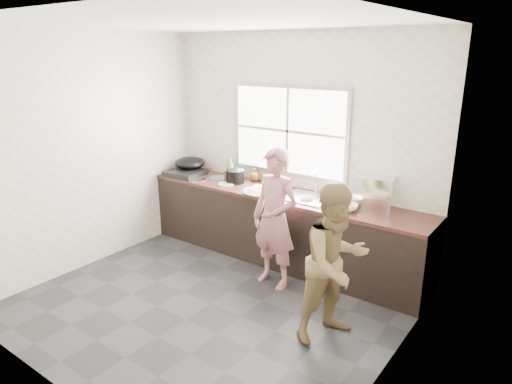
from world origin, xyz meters
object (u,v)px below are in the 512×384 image
Objects in this scene: cutting_board at (261,192)px; glass_jar at (227,174)px; bottle_green at (230,168)px; bottle_brown_short at (255,175)px; person_side at (336,263)px; plate_food at (226,184)px; woman at (275,223)px; wok at (190,163)px; bowl_held at (306,198)px; pot_lid_left at (197,179)px; black_pot at (235,176)px; bowl_mince at (253,191)px; pot_lid_right at (219,178)px; bowl_crabs at (347,208)px; dish_rack at (373,191)px; burner at (185,173)px; bottle_brown_tall at (229,175)px.

glass_jar is at bearing 157.41° from cutting_board.
bottle_green is 1.73× the size of bottle_brown_short.
person_side is 7.01× the size of plate_food.
glass_jar is (-1.25, 0.70, 0.19)m from woman.
glass_jar is at bearing 10.87° from wok.
woman is at bearing -100.78° from bowl_held.
glass_jar reaches higher than pot_lid_left.
bowl_mince is at bearing -27.05° from black_pot.
person_side is at bearing -31.10° from cutting_board.
pot_lid_left is at bearing -128.48° from bottle_green.
cutting_board is (-1.40, 0.85, 0.17)m from person_side.
bottle_brown_short is 1.69× the size of glass_jar.
glass_jar is (-1.34, 0.22, 0.02)m from bowl_held.
person_side is at bearing -25.52° from pot_lid_right.
woman is at bearing -143.68° from bowl_crabs.
bottle_green reaches higher than glass_jar.
bottle_brown_short reaches higher than plate_food.
bowl_mince is 1.08× the size of bowl_crabs.
woman is at bearing -29.38° from glass_jar.
dish_rack is at bearing 4.57° from pot_lid_right.
bowl_held is (-0.86, 0.97, 0.18)m from person_side.
person_side is at bearing -19.02° from burner.
person_side is at bearing -28.60° from bowl_mince.
bowl_crabs is 0.79× the size of black_pot.
cutting_board is 1.33m from burner.
pot_lid_left is at bearing -14.82° from burner.
bowl_held is 1.87m from burner.
woman is at bearing -18.18° from wok.
person_side reaches higher than black_pot.
wok reaches higher than bowl_held.
black_pot is at bearing 175.54° from bowl_crabs.
bottle_brown_tall is 0.70m from burner.
bowl_crabs is 2.10m from pot_lid_left.
person_side is at bearing -28.15° from glass_jar.
bowl_held is 1.10m from black_pot.
bottle_brown_short is 0.68× the size of pot_lid_left.
wok is 0.53m from pot_lid_right.
pot_lid_left is at bearing -32.37° from wok.
plate_food is 0.45× the size of burner.
glass_jar is at bearing 24.62° from burner.
plate_food is at bearing -105.33° from black_pot.
woman is 6.25× the size of pot_lid_left.
black_pot is at bearing -127.94° from bottle_brown_short.
woman is 1.14m from plate_food.
bowl_mince is at bearing -167.08° from bowl_held.
cutting_board is at bearing 82.05° from person_side.
bowl_crabs is (1.06, 0.08, 0.01)m from cutting_board.
person_side is at bearing -28.24° from black_pot.
black_pot is at bearing -5.35° from pot_lid_right.
dish_rack is at bearing 6.67° from bottle_brown_tall.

